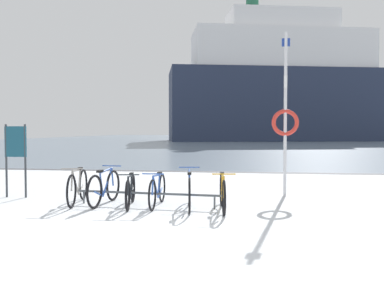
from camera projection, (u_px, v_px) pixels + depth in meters
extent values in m
cube|color=silver|center=(95.00, 267.00, 4.97)|extent=(80.00, 22.00, 0.08)
cube|color=slate|center=(236.00, 140.00, 70.31)|extent=(80.00, 110.00, 0.08)
cube|color=#47474C|center=(199.00, 172.00, 15.86)|extent=(80.00, 0.50, 0.05)
cylinder|color=#4C5156|center=(147.00, 193.00, 8.72)|extent=(3.32, 0.33, 0.05)
cylinder|color=#4C5156|center=(84.00, 197.00, 9.06)|extent=(0.04, 0.04, 0.28)
cylinder|color=#4C5156|center=(215.00, 202.00, 8.40)|extent=(0.04, 0.04, 0.28)
torus|color=black|center=(71.00, 191.00, 8.47)|extent=(0.17, 0.72, 0.72)
torus|color=black|center=(83.00, 184.00, 9.53)|extent=(0.17, 0.72, 0.72)
cylinder|color=gray|center=(76.00, 183.00, 8.81)|extent=(0.13, 0.55, 0.61)
cylinder|color=gray|center=(79.00, 182.00, 9.15)|extent=(0.07, 0.20, 0.54)
cylinder|color=gray|center=(76.00, 171.00, 8.88)|extent=(0.15, 0.69, 0.09)
cylinder|color=gray|center=(81.00, 189.00, 9.31)|extent=(0.11, 0.46, 0.20)
cylinder|color=gray|center=(72.00, 181.00, 8.50)|extent=(0.06, 0.12, 0.43)
cube|color=black|center=(80.00, 168.00, 9.22)|extent=(0.11, 0.21, 0.05)
cylinder|color=gray|center=(72.00, 169.00, 8.53)|extent=(0.46, 0.10, 0.02)
torus|color=black|center=(113.00, 185.00, 9.38)|extent=(0.10, 0.72, 0.72)
torus|color=black|center=(95.00, 192.00, 8.43)|extent=(0.10, 0.72, 0.72)
cylinder|color=#3359B2|center=(107.00, 182.00, 9.07)|extent=(0.07, 0.52, 0.60)
cylinder|color=#3359B2|center=(101.00, 185.00, 8.76)|extent=(0.05, 0.18, 0.54)
cylinder|color=#3359B2|center=(106.00, 170.00, 8.99)|extent=(0.08, 0.64, 0.09)
cylinder|color=#3359B2|center=(99.00, 194.00, 8.63)|extent=(0.07, 0.43, 0.20)
cylinder|color=#3359B2|center=(112.00, 177.00, 9.34)|extent=(0.04, 0.11, 0.42)
cube|color=black|center=(100.00, 171.00, 8.68)|extent=(0.09, 0.21, 0.05)
cylinder|color=#3359B2|center=(112.00, 166.00, 9.29)|extent=(0.46, 0.06, 0.02)
torus|color=black|center=(128.00, 195.00, 8.18)|extent=(0.17, 0.64, 0.64)
torus|color=black|center=(133.00, 188.00, 9.20)|extent=(0.17, 0.64, 0.64)
cylinder|color=#1E2328|center=(129.00, 188.00, 8.51)|extent=(0.13, 0.53, 0.54)
cylinder|color=#1E2328|center=(131.00, 187.00, 8.84)|extent=(0.07, 0.19, 0.48)
cylinder|color=#1E2328|center=(130.00, 176.00, 8.58)|extent=(0.15, 0.66, 0.08)
cylinder|color=#1E2328|center=(132.00, 193.00, 8.99)|extent=(0.11, 0.44, 0.18)
cylinder|color=#1E2328|center=(128.00, 186.00, 8.22)|extent=(0.06, 0.12, 0.37)
cube|color=black|center=(131.00, 174.00, 8.91)|extent=(0.11, 0.21, 0.05)
cylinder|color=#1E2328|center=(128.00, 175.00, 8.25)|extent=(0.46, 0.11, 0.02)
torus|color=black|center=(152.00, 195.00, 8.19)|extent=(0.05, 0.65, 0.65)
torus|color=black|center=(162.00, 188.00, 9.22)|extent=(0.05, 0.65, 0.65)
cylinder|color=#3359B2|center=(156.00, 187.00, 8.52)|extent=(0.04, 0.54, 0.55)
cylinder|color=#3359B2|center=(159.00, 186.00, 8.85)|extent=(0.04, 0.19, 0.49)
cylinder|color=#3359B2|center=(156.00, 176.00, 8.59)|extent=(0.05, 0.68, 0.08)
cylinder|color=#3359B2|center=(160.00, 193.00, 9.00)|extent=(0.04, 0.45, 0.18)
cylinder|color=#3359B2|center=(153.00, 186.00, 8.22)|extent=(0.04, 0.11, 0.39)
cube|color=black|center=(160.00, 173.00, 8.92)|extent=(0.08, 0.20, 0.05)
cylinder|color=#3359B2|center=(153.00, 174.00, 8.25)|extent=(0.46, 0.03, 0.02)
torus|color=black|center=(189.00, 188.00, 8.93)|extent=(0.15, 0.72, 0.72)
torus|color=black|center=(189.00, 196.00, 7.92)|extent=(0.15, 0.72, 0.72)
cylinder|color=#3359B2|center=(189.00, 184.00, 8.60)|extent=(0.11, 0.53, 0.61)
cylinder|color=#3359B2|center=(189.00, 188.00, 8.27)|extent=(0.06, 0.19, 0.55)
cylinder|color=#3359B2|center=(189.00, 172.00, 8.51)|extent=(0.13, 0.66, 0.09)
cylinder|color=#3359B2|center=(189.00, 198.00, 8.14)|extent=(0.10, 0.44, 0.20)
cylinder|color=#3359B2|center=(189.00, 179.00, 8.89)|extent=(0.05, 0.12, 0.43)
cube|color=black|center=(189.00, 173.00, 8.18)|extent=(0.11, 0.21, 0.05)
cylinder|color=#3359B2|center=(189.00, 167.00, 8.84)|extent=(0.46, 0.09, 0.02)
torus|color=black|center=(224.00, 198.00, 7.71)|extent=(0.13, 0.70, 0.70)
torus|color=black|center=(221.00, 190.00, 8.78)|extent=(0.13, 0.70, 0.70)
cylinder|color=gold|center=(223.00, 189.00, 8.05)|extent=(0.10, 0.56, 0.59)
cylinder|color=gold|center=(222.00, 188.00, 8.40)|extent=(0.06, 0.20, 0.52)
cylinder|color=gold|center=(223.00, 176.00, 8.12)|extent=(0.11, 0.70, 0.08)
cylinder|color=gold|center=(222.00, 195.00, 8.56)|extent=(0.09, 0.47, 0.19)
cylinder|color=gold|center=(224.00, 187.00, 7.74)|extent=(0.05, 0.12, 0.41)
cube|color=black|center=(222.00, 173.00, 8.47)|extent=(0.10, 0.21, 0.05)
cylinder|color=gold|center=(224.00, 174.00, 7.77)|extent=(0.46, 0.07, 0.02)
cylinder|color=#33383D|center=(6.00, 161.00, 9.86)|extent=(0.05, 0.05, 1.80)
cylinder|color=#33383D|center=(25.00, 161.00, 9.80)|extent=(0.05, 0.05, 1.80)
cube|color=navy|center=(16.00, 142.00, 9.82)|extent=(0.55, 0.05, 0.75)
cylinder|color=silver|center=(285.00, 114.00, 10.08)|extent=(0.08, 0.08, 4.10)
cylinder|color=white|center=(286.00, 82.00, 10.05)|extent=(0.09, 0.09, 0.30)
torus|color=red|center=(285.00, 123.00, 10.09)|extent=(0.68, 0.10, 0.68)
cube|color=navy|center=(286.00, 42.00, 10.02)|extent=(0.20, 0.03, 0.20)
cube|color=#232D47|center=(286.00, 106.00, 61.25)|extent=(36.71, 18.37, 10.57)
cube|color=white|center=(280.00, 52.00, 60.87)|extent=(27.78, 14.78, 5.81)
cube|color=white|center=(281.00, 23.00, 60.72)|extent=(17.13, 10.78, 2.96)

